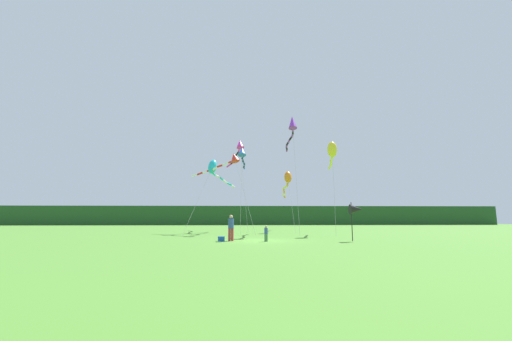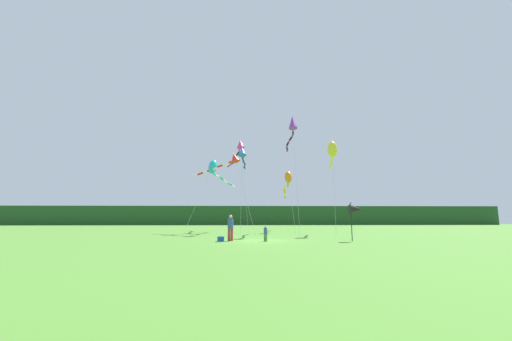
{
  "view_description": "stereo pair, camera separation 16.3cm",
  "coord_description": "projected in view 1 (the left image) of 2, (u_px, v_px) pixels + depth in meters",
  "views": [
    {
      "loc": [
        -1.32,
        -22.65,
        1.66
      ],
      "look_at": [
        0.0,
        6.0,
        5.88
      ],
      "focal_mm": 22.15,
      "sensor_mm": 36.0,
      "label": 1
    },
    {
      "loc": [
        -1.15,
        -22.65,
        1.66
      ],
      "look_at": [
        0.0,
        6.0,
        5.88
      ],
      "focal_mm": 22.15,
      "sensor_mm": 36.0,
      "label": 2
    }
  ],
  "objects": [
    {
      "name": "ground_plane",
      "position": [
        260.0,
        241.0,
        22.2
      ],
      "size": [
        120.0,
        120.0,
        0.0
      ],
      "primitive_type": "plane",
      "color": "#4C842D"
    },
    {
      "name": "distant_treeline",
      "position": [
        248.0,
        215.0,
        66.96
      ],
      "size": [
        108.0,
        2.07,
        3.96
      ],
      "primitive_type": "cube",
      "color": "#234C23",
      "rests_on": "ground"
    },
    {
      "name": "person_adult",
      "position": [
        231.0,
        226.0,
        22.06
      ],
      "size": [
        0.4,
        0.4,
        1.8
      ],
      "color": "#B23338",
      "rests_on": "ground"
    },
    {
      "name": "person_child",
      "position": [
        266.0,
        233.0,
        21.54
      ],
      "size": [
        0.23,
        0.23,
        1.07
      ],
      "color": "#3F724C",
      "rests_on": "ground"
    },
    {
      "name": "cooler_box",
      "position": [
        221.0,
        239.0,
        21.76
      ],
      "size": [
        0.46,
        0.3,
        0.32
      ],
      "primitive_type": "cube",
      "color": "#1959B2",
      "rests_on": "ground"
    },
    {
      "name": "banner_flag_pole",
      "position": [
        356.0,
        210.0,
        22.22
      ],
      "size": [
        0.9,
        0.7,
        2.67
      ],
      "color": "black",
      "rests_on": "ground"
    },
    {
      "name": "kite_red",
      "position": [
        229.0,
        160.0,
        32.7
      ],
      "size": [
        6.95,
        5.43,
        8.29
      ],
      "color": "#B2B2B2",
      "rests_on": "ground"
    },
    {
      "name": "kite_blue",
      "position": [
        242.0,
        153.0,
        36.14
      ],
      "size": [
        1.0,
        7.36,
        9.7
      ],
      "color": "#B2B2B2",
      "rests_on": "ground"
    },
    {
      "name": "kite_magenta",
      "position": [
        239.0,
        147.0,
        39.77
      ],
      "size": [
        2.92,
        9.37,
        11.29
      ],
      "color": "#B2B2B2",
      "rests_on": "ground"
    },
    {
      "name": "kite_orange",
      "position": [
        287.0,
        180.0,
        36.63
      ],
      "size": [
        1.02,
        10.74,
        7.01
      ],
      "color": "#B2B2B2",
      "rests_on": "ground"
    },
    {
      "name": "kite_cyan",
      "position": [
        214.0,
        169.0,
        34.65
      ],
      "size": [
        4.55,
        9.19,
        8.04
      ],
      "color": "#B2B2B2",
      "rests_on": "ground"
    },
    {
      "name": "kite_yellow",
      "position": [
        332.0,
        151.0,
        31.25
      ],
      "size": [
        1.18,
        4.75,
        9.09
      ],
      "color": "#B2B2B2",
      "rests_on": "ground"
    },
    {
      "name": "kite_purple",
      "position": [
        292.0,
        126.0,
        32.31
      ],
      "size": [
        0.87,
        8.33,
        11.92
      ],
      "color": "#B2B2B2",
      "rests_on": "ground"
    }
  ]
}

